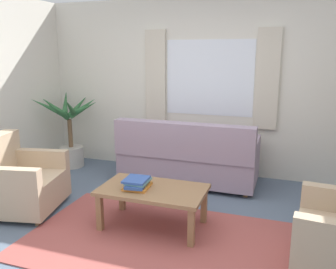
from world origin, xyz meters
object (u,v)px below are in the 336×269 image
Objects in this scene: coffee_table at (153,193)px; book_stack_on_table at (137,183)px; potted_plant at (70,133)px; armchair_left at (18,181)px; couch at (187,158)px.

book_stack_on_table is at bearing -166.66° from coffee_table.
coffee_table is at bearing -36.35° from potted_plant.
potted_plant reaches higher than armchair_left.
coffee_table is at bearing -97.75° from armchair_left.
potted_plant is at bearing -3.39° from couch.
armchair_left is at bearing 42.34° from couch.
couch is 1.55× the size of potted_plant.
potted_plant is at bearing 1.12° from armchair_left.
couch is 2.20m from armchair_left.
couch is 1.73× the size of coffee_table.
couch is at bearing -59.58° from armchair_left.
book_stack_on_table is at bearing 84.14° from couch.
couch is 2.01m from potted_plant.
couch reaches higher than armchair_left.
armchair_left reaches higher than coffee_table.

